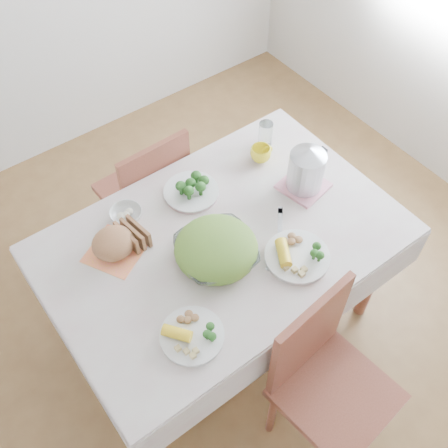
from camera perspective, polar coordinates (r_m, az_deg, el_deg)
floor at (r=2.88m, az=-0.08°, el=-10.60°), size 3.60×3.60×0.00m
dining_table at (r=2.55m, az=-0.09°, el=-6.69°), size 1.40×0.90×0.75m
tablecloth at (r=2.24m, az=-0.10°, el=-1.58°), size 1.50×1.00×0.01m
chair_near at (r=2.27m, az=12.17°, el=-17.65°), size 0.47×0.47×0.94m
chair_far at (r=2.85m, az=-8.91°, el=3.92°), size 0.42×0.42×0.90m
salad_bowl at (r=2.14m, az=-0.84°, el=-3.10°), size 0.38×0.38×0.08m
dinner_plate_left at (r=1.98m, az=-3.50°, el=-12.04°), size 0.30×0.30×0.02m
dinner_plate_right at (r=2.18m, az=7.95°, el=-3.55°), size 0.38×0.38×0.02m
broccoli_plate at (r=2.39m, az=-3.58°, el=3.47°), size 0.30×0.30×0.02m
napkin at (r=2.23m, az=-11.71°, el=-2.90°), size 0.29×0.29×0.00m
bread_loaf at (r=2.19m, az=-11.94°, el=-2.05°), size 0.20×0.19×0.11m
fruit_bowl at (r=2.32m, az=-10.61°, el=1.01°), size 0.16×0.16×0.04m
yellow_mug at (r=2.52m, az=4.01°, el=7.63°), size 0.12×0.12×0.08m
glass_tumbler at (r=2.58m, az=4.54°, el=9.73°), size 0.07×0.07×0.13m
pink_tray at (r=2.44m, az=8.63°, el=4.13°), size 0.23×0.23×0.02m
electric_kettle at (r=2.36m, az=8.96°, el=5.98°), size 0.18×0.18×0.23m
fork_right at (r=2.29m, az=6.13°, el=-0.04°), size 0.13×0.15×0.00m
knife at (r=2.19m, az=6.32°, el=-3.45°), size 0.18×0.05×0.00m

